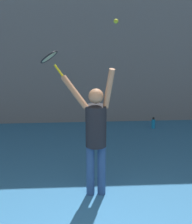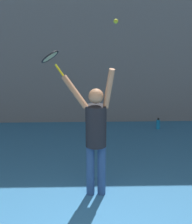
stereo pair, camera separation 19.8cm
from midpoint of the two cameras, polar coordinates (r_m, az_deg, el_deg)
back_wall at (r=9.72m, az=-2.68°, el=12.81°), size 18.00×0.10×5.00m
tennis_player at (r=6.29m, az=-0.96°, el=-2.69°), size 0.84×0.50×2.08m
tennis_racket at (r=6.40m, az=-7.40°, el=7.51°), size 0.42×0.40×0.41m
tennis_ball at (r=5.87m, az=1.84°, el=12.65°), size 0.07×0.07×0.07m
water_bottle at (r=9.76m, az=7.49°, el=-1.60°), size 0.09×0.09×0.26m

